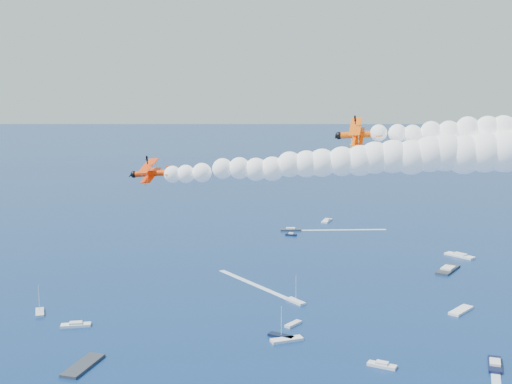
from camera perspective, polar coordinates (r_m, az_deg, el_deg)
The scene contains 5 objects.
biplane_lead at distance 104.96m, azimuth 8.88°, elevation 4.89°, with size 7.35×8.25×4.97m, color #F55605, non-canonical shape.
biplane_trail at distance 104.54m, azimuth -8.89°, elevation 1.58°, with size 6.72×7.54×4.54m, color #FB3905, non-canonical shape.
smoke_trail_trail at distance 100.45m, azimuth 7.25°, elevation 2.56°, with size 49.94×34.44×10.65m, color white, non-canonical shape.
spectator_boats at distance 192.72m, azimuth 15.56°, elevation -10.62°, with size 197.39×182.28×0.70m.
boat_wakes at distance 193.52m, azimuth 11.75°, elevation -10.48°, with size 170.19×164.42×0.04m.
Camera 1 is at (69.49, -53.44, 65.80)m, focal length 46.67 mm.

